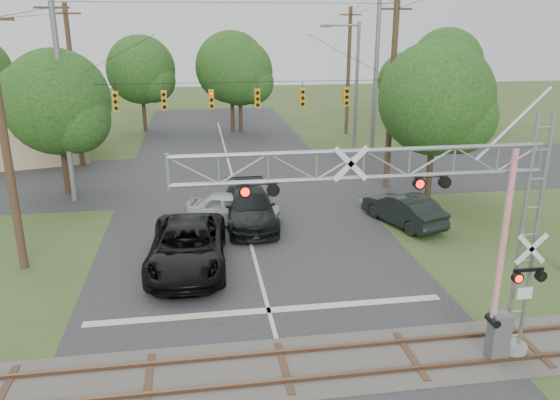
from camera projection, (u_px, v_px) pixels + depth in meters
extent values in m
cube|color=#272729|center=(255.00, 260.00, 23.96)|extent=(14.00, 90.00, 0.02)
cube|color=#272729|center=(232.00, 176.00, 37.11)|extent=(90.00, 12.00, 0.02)
cube|color=#4B4741|center=(284.00, 368.00, 16.44)|extent=(90.00, 3.20, 0.05)
cube|color=brown|center=(288.00, 381.00, 15.74)|extent=(90.00, 0.12, 0.14)
cube|color=brown|center=(281.00, 352.00, 17.09)|extent=(90.00, 0.12, 0.14)
cylinder|color=gray|center=(511.00, 349.00, 17.17)|extent=(0.95, 0.95, 0.32)
cube|color=silver|center=(525.00, 293.00, 16.21)|extent=(0.48, 0.03, 0.37)
cube|color=#5B5C5E|center=(498.00, 336.00, 16.68)|extent=(0.58, 0.48, 1.59)
cube|color=red|center=(504.00, 239.00, 15.64)|extent=(0.15, 0.10, 5.29)
cylinder|color=gray|center=(63.00, 102.00, 30.19)|extent=(0.32, 0.32, 11.50)
cylinder|color=#44331F|center=(391.00, 96.00, 32.97)|extent=(0.36, 0.36, 11.50)
cylinder|color=black|center=(234.00, 82.00, 31.29)|extent=(19.00, 0.03, 0.03)
cube|color=orange|center=(116.00, 101.00, 30.61)|extent=(0.30, 0.30, 1.10)
cube|color=orange|center=(164.00, 100.00, 31.00)|extent=(0.30, 0.30, 1.10)
cube|color=orange|center=(211.00, 99.00, 31.39)|extent=(0.30, 0.30, 1.10)
cube|color=orange|center=(257.00, 98.00, 31.78)|extent=(0.30, 0.30, 1.10)
cube|color=orange|center=(302.00, 98.00, 32.17)|extent=(0.30, 0.30, 1.10)
cube|color=orange|center=(346.00, 97.00, 32.56)|extent=(0.30, 0.30, 1.10)
imported|color=black|center=(188.00, 246.00, 22.98)|extent=(3.54, 7.04, 1.91)
imported|color=black|center=(250.00, 208.00, 28.01)|extent=(2.52, 6.17, 1.79)
imported|color=#B5B8BE|center=(235.00, 208.00, 28.08)|extent=(5.25, 3.29, 1.67)
imported|color=black|center=(403.00, 209.00, 28.02)|extent=(3.27, 5.24, 1.63)
cylinder|color=gray|center=(356.00, 99.00, 36.93)|extent=(0.22, 0.22, 10.01)
cylinder|color=gray|center=(343.00, 25.00, 35.29)|extent=(2.23, 0.13, 0.13)
cube|color=#5B5C5E|center=(326.00, 26.00, 35.14)|extent=(0.67, 0.28, 0.17)
cylinder|color=#44331F|center=(74.00, 87.00, 38.20)|extent=(0.34, 0.34, 11.25)
cube|color=#44331F|center=(65.00, 13.00, 36.68)|extent=(2.00, 0.12, 0.12)
cylinder|color=gray|center=(376.00, 68.00, 41.04)|extent=(0.34, 0.34, 13.40)
cylinder|color=#44331F|center=(5.00, 143.00, 21.59)|extent=(0.34, 0.34, 10.77)
cylinder|color=#44331F|center=(348.00, 72.00, 49.70)|extent=(0.34, 0.34, 11.32)
cube|color=#44331F|center=(351.00, 15.00, 48.16)|extent=(2.00, 0.12, 0.12)
cylinder|color=#382619|center=(35.00, 134.00, 42.82)|extent=(0.36, 0.36, 3.27)
sphere|color=#123F14|center=(30.00, 96.00, 41.90)|extent=(5.06, 5.06, 5.06)
cylinder|color=#382619|center=(65.00, 162.00, 32.65)|extent=(0.36, 0.36, 3.96)
sphere|color=#123F14|center=(57.00, 102.00, 31.53)|extent=(6.12, 6.12, 6.12)
cylinder|color=#382619|center=(144.00, 110.00, 52.00)|extent=(0.36, 0.36, 4.11)
sphere|color=#123F14|center=(141.00, 70.00, 50.85)|extent=(6.35, 6.35, 6.35)
cylinder|color=#382619|center=(232.00, 109.00, 51.71)|extent=(0.36, 0.36, 4.29)
sphere|color=#123F14|center=(231.00, 67.00, 50.51)|extent=(6.62, 6.62, 6.62)
cylinder|color=#382619|center=(241.00, 111.00, 51.54)|extent=(0.36, 0.36, 3.98)
sphere|color=#123F14|center=(240.00, 72.00, 50.42)|extent=(6.15, 6.15, 6.15)
cylinder|color=#382619|center=(430.00, 164.00, 31.85)|extent=(0.36, 0.36, 4.18)
sphere|color=#123F14|center=(436.00, 98.00, 30.67)|extent=(6.46, 6.46, 6.46)
cylinder|color=#382619|center=(405.00, 116.00, 50.56)|extent=(0.36, 0.36, 3.46)
sphere|color=#123F14|center=(407.00, 81.00, 49.59)|extent=(5.35, 5.35, 5.35)
cylinder|color=#382619|center=(455.00, 115.00, 51.61)|extent=(0.36, 0.36, 3.21)
sphere|color=#123F14|center=(458.00, 84.00, 50.71)|extent=(4.96, 4.96, 4.96)
cylinder|color=#382619|center=(442.00, 108.00, 52.26)|extent=(0.36, 0.36, 4.40)
sphere|color=#123F14|center=(446.00, 65.00, 51.03)|extent=(6.80, 6.80, 6.80)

